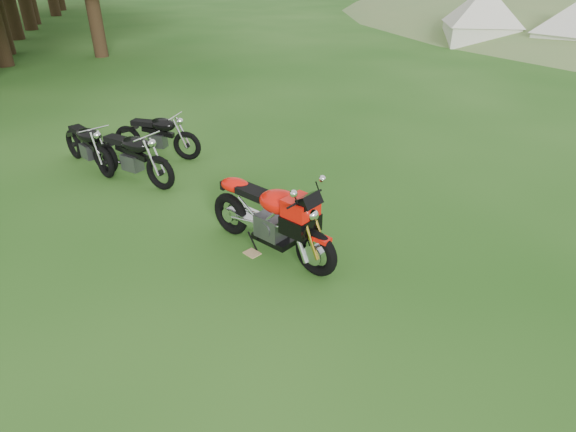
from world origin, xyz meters
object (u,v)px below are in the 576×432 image
at_px(vintage_moto_a, 87,144).
at_px(tent_left, 483,15).
at_px(sport_motorcycle, 270,212).
at_px(plywood_board, 252,253).
at_px(vintage_moto_d, 156,134).
at_px(vintage_moto_c, 130,155).

bearing_deg(vintage_moto_a, tent_left, 94.07).
xyz_separation_m(sport_motorcycle, tent_left, (0.84, 20.53, 0.63)).
distance_m(sport_motorcycle, plywood_board, 0.73).
xyz_separation_m(plywood_board, vintage_moto_a, (-4.60, 1.46, 0.51)).
height_order(plywood_board, tent_left, tent_left).
bearing_deg(plywood_board, tent_left, 87.05).
height_order(sport_motorcycle, vintage_moto_a, sport_motorcycle).
distance_m(vintage_moto_d, tent_left, 18.79).
bearing_deg(sport_motorcycle, vintage_moto_a, -178.77).
bearing_deg(plywood_board, vintage_moto_d, 145.59).
height_order(vintage_moto_a, tent_left, tent_left).
distance_m(sport_motorcycle, vintage_moto_a, 5.00).
bearing_deg(vintage_moto_a, vintage_moto_d, 71.25).
relative_size(sport_motorcycle, tent_left, 0.75).
relative_size(sport_motorcycle, plywood_board, 10.00).
distance_m(vintage_moto_c, vintage_moto_d, 1.29).
height_order(plywood_board, vintage_moto_c, vintage_moto_c).
bearing_deg(vintage_moto_c, tent_left, 83.34).
relative_size(vintage_moto_d, tent_left, 0.65).
xyz_separation_m(plywood_board, vintage_moto_c, (-3.35, 1.31, 0.54)).
height_order(plywood_board, vintage_moto_d, vintage_moto_d).
height_order(sport_motorcycle, plywood_board, sport_motorcycle).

